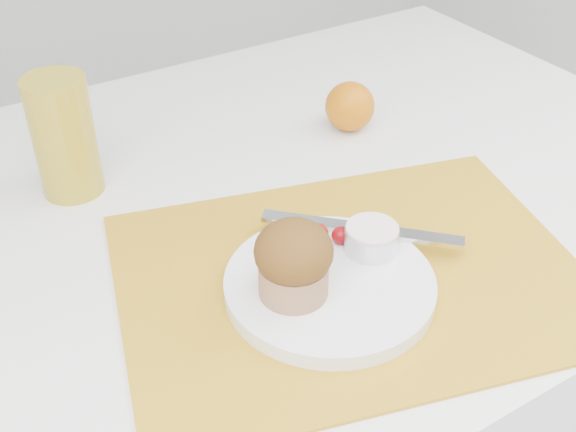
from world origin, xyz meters
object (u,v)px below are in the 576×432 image
muffin (294,260)px  orange (350,106)px  juice_glass (64,137)px  plate (330,285)px  table (266,396)px

muffin → orange: bearing=45.9°
juice_glass → muffin: (0.12, -0.32, -0.01)m
orange → plate: bearing=-128.9°
plate → muffin: (-0.04, 0.00, 0.05)m
table → muffin: (-0.07, -0.19, 0.44)m
table → juice_glass: bearing=145.7°
orange → juice_glass: 0.38m
table → muffin: 0.48m
table → plate: bearing=-99.3°
table → orange: bearing=22.4°
orange → juice_glass: bearing=172.0°
table → juice_glass: (-0.19, 0.13, 0.45)m
table → orange: (0.19, 0.08, 0.41)m
plate → orange: size_ratio=3.11×
plate → juice_glass: bearing=116.0°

